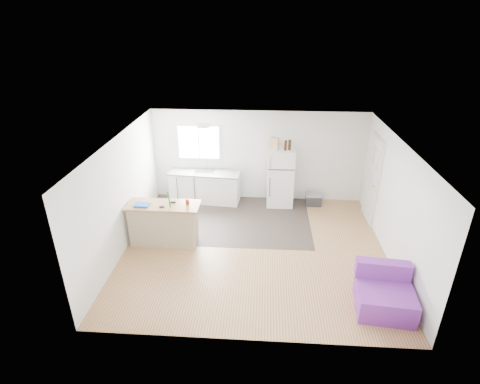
# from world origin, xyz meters

# --- Properties ---
(room) EXTENTS (5.51, 5.01, 2.41)m
(room) POSITION_xyz_m (0.00, 0.00, 1.20)
(room) COLOR brown
(room) RESTS_ON ground
(vinyl_zone) EXTENTS (4.05, 2.50, 0.00)m
(vinyl_zone) POSITION_xyz_m (-0.73, 1.25, 0.00)
(vinyl_zone) COLOR #302924
(vinyl_zone) RESTS_ON floor
(window) EXTENTS (1.18, 0.06, 0.98)m
(window) POSITION_xyz_m (-1.55, 2.49, 1.55)
(window) COLOR white
(window) RESTS_ON back_wall
(interior_door) EXTENTS (0.11, 0.92, 2.10)m
(interior_door) POSITION_xyz_m (2.72, 1.55, 1.02)
(interior_door) COLOR white
(interior_door) RESTS_ON right_wall
(ceiling_fixture) EXTENTS (0.30, 0.30, 0.07)m
(ceiling_fixture) POSITION_xyz_m (-1.20, 1.20, 2.36)
(ceiling_fixture) COLOR white
(ceiling_fixture) RESTS_ON ceiling
(kitchen_cabinets) EXTENTS (1.91, 0.74, 1.10)m
(kitchen_cabinets) POSITION_xyz_m (-1.39, 2.21, 0.43)
(kitchen_cabinets) COLOR white
(kitchen_cabinets) RESTS_ON floor
(peninsula) EXTENTS (1.54, 0.60, 0.94)m
(peninsula) POSITION_xyz_m (-1.96, 0.12, 0.48)
(peninsula) COLOR tan
(peninsula) RESTS_ON floor
(refrigerator) EXTENTS (0.68, 0.65, 1.52)m
(refrigerator) POSITION_xyz_m (0.59, 2.17, 0.76)
(refrigerator) COLOR white
(refrigerator) RESTS_ON floor
(cooler) EXTENTS (0.42, 0.29, 0.32)m
(cooler) POSITION_xyz_m (1.48, 2.16, 0.16)
(cooler) COLOR #2B2B2D
(cooler) RESTS_ON floor
(purple_seat) EXTENTS (1.00, 0.95, 0.75)m
(purple_seat) POSITION_xyz_m (2.24, -1.62, 0.27)
(purple_seat) COLOR #7A2D94
(purple_seat) RESTS_ON floor
(cleaner_jug) EXTENTS (0.13, 0.10, 0.29)m
(cleaner_jug) POSITION_xyz_m (-1.51, 0.03, 0.13)
(cleaner_jug) COLOR silver
(cleaner_jug) RESTS_ON floor
(mop) EXTENTS (0.22, 0.38, 1.35)m
(mop) POSITION_xyz_m (-1.85, -0.03, 0.23)
(mop) COLOR green
(mop) RESTS_ON floor
(red_cup) EXTENTS (0.09, 0.09, 0.12)m
(red_cup) POSITION_xyz_m (-1.43, 0.17, 1.00)
(red_cup) COLOR red
(red_cup) RESTS_ON peninsula
(blue_tray) EXTENTS (0.31, 0.23, 0.04)m
(blue_tray) POSITION_xyz_m (-2.36, 0.04, 0.96)
(blue_tray) COLOR blue
(blue_tray) RESTS_ON peninsula
(tool_a) EXTENTS (0.14, 0.06, 0.03)m
(tool_a) POSITION_xyz_m (-1.76, 0.22, 0.96)
(tool_a) COLOR black
(tool_a) RESTS_ON peninsula
(tool_b) EXTENTS (0.10, 0.04, 0.03)m
(tool_b) POSITION_xyz_m (-1.93, -0.01, 0.96)
(tool_b) COLOR black
(tool_b) RESTS_ON peninsula
(cardboard_box) EXTENTS (0.22, 0.17, 0.30)m
(cardboard_box) POSITION_xyz_m (0.40, 2.14, 1.67)
(cardboard_box) COLOR tan
(cardboard_box) RESTS_ON refrigerator
(bottle_left) EXTENTS (0.09, 0.09, 0.25)m
(bottle_left) POSITION_xyz_m (0.67, 2.10, 1.65)
(bottle_left) COLOR #3C220A
(bottle_left) RESTS_ON refrigerator
(bottle_right) EXTENTS (0.08, 0.08, 0.25)m
(bottle_right) POSITION_xyz_m (0.77, 2.14, 1.65)
(bottle_right) COLOR #3C220A
(bottle_right) RESTS_ON refrigerator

